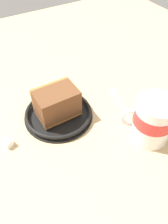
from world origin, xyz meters
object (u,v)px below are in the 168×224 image
object	(u,v)px
teaspoon	(116,95)
sugar_cube	(8,142)
tea_mug	(153,119)
small_plate	(59,114)
cake_slice	(57,103)

from	to	relation	value
teaspoon	sugar_cube	distance (cm)	30.03
tea_mug	sugar_cube	bearing A→B (deg)	-115.98
tea_mug	sugar_cube	size ratio (longest dim) A/B	6.16
tea_mug	teaspoon	size ratio (longest dim) A/B	0.91
tea_mug	small_plate	bearing A→B (deg)	-136.79
small_plate	teaspoon	world-z (taller)	small_plate
sugar_cube	teaspoon	bearing A→B (deg)	91.48
small_plate	tea_mug	world-z (taller)	tea_mug
cake_slice	teaspoon	distance (cm)	17.26
teaspoon	small_plate	bearing A→B (deg)	-94.53
small_plate	teaspoon	xyz separation A→B (cm)	(1.32, 16.68, -0.57)
small_plate	teaspoon	bearing A→B (deg)	85.47
cake_slice	teaspoon	bearing A→B (deg)	84.53
small_plate	sugar_cube	distance (cm)	13.50
cake_slice	sugar_cube	world-z (taller)	cake_slice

